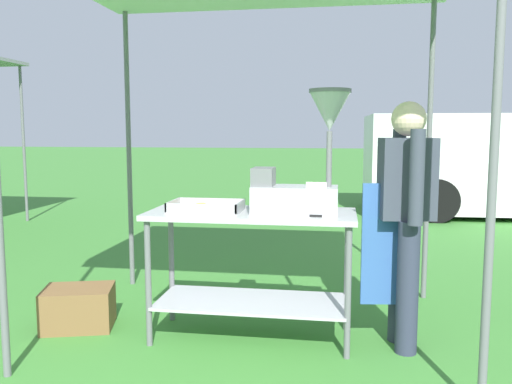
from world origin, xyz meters
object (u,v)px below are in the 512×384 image
object	(u,v)px
donut_cart	(251,246)
supply_crate	(78,308)
donut_tray	(205,208)
menu_sign	(316,202)
donut_fryer	(305,166)
vendor	(405,212)

from	to	relation	value
donut_cart	supply_crate	xyz separation A→B (m)	(-1.27, -0.01, -0.49)
donut_tray	menu_sign	bearing A→B (deg)	-7.73
donut_tray	donut_fryer	size ratio (longest dim) A/B	0.59
menu_sign	donut_fryer	bearing A→B (deg)	124.43
menu_sign	vendor	world-z (taller)	vendor
donut_tray	supply_crate	bearing A→B (deg)	178.30
donut_cart	supply_crate	world-z (taller)	donut_cart
menu_sign	supply_crate	bearing A→B (deg)	175.64
donut_cart	donut_tray	bearing A→B (deg)	-172.11
donut_cart	donut_fryer	bearing A→B (deg)	-4.27
menu_sign	vendor	distance (m)	0.59
donut_fryer	supply_crate	xyz separation A→B (m)	(-1.63, 0.01, -1.05)
donut_cart	donut_tray	distance (m)	0.41
donut_tray	vendor	distance (m)	1.32
menu_sign	vendor	bearing A→B (deg)	14.67
donut_tray	menu_sign	size ratio (longest dim) A/B	2.17
donut_tray	donut_fryer	xyz separation A→B (m)	(0.67, 0.02, 0.29)
vendor	supply_crate	bearing A→B (deg)	-179.57
donut_cart	vendor	world-z (taller)	vendor
menu_sign	supply_crate	xyz separation A→B (m)	(-1.71, 0.13, -0.83)
donut_tray	menu_sign	distance (m)	0.76
supply_crate	vendor	bearing A→B (deg)	0.43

